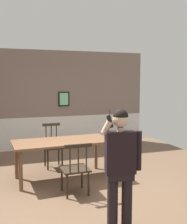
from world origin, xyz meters
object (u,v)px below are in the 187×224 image
chair_near_window (53,146)px  chair_by_doorway (75,168)px  dining_table (62,145)px  person_figure (121,162)px

chair_near_window → chair_by_doorway: (0.08, -1.66, -0.02)m
chair_by_doorway → chair_near_window: bearing=91.7°
chair_by_doorway → dining_table: bearing=91.7°
dining_table → person_figure: (0.30, -2.11, 0.21)m
dining_table → person_figure: 2.14m
chair_near_window → chair_by_doorway: chair_near_window is taller
chair_near_window → chair_by_doorway: 1.66m
dining_table → chair_near_window: bearing=92.8°
chair_near_window → person_figure: (0.34, -2.94, 0.42)m
chair_by_doorway → person_figure: person_figure is taller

